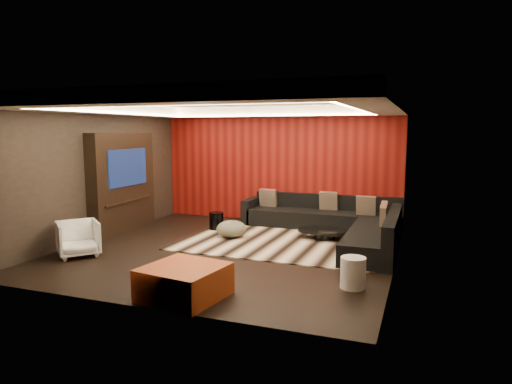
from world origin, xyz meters
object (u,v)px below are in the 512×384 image
at_px(drum_stool, 216,221).
at_px(orange_ottoman, 184,282).
at_px(coffee_table, 325,234).
at_px(sectional_sofa, 339,224).
at_px(white_side_table, 353,273).
at_px(armchair, 78,238).

relative_size(drum_stool, orange_ottoman, 0.39).
distance_m(coffee_table, orange_ottoman, 4.09).
height_order(drum_stool, sectional_sofa, sectional_sofa).
distance_m(white_side_table, sectional_sofa, 3.27).
bearing_deg(white_side_table, drum_stool, 141.17).
xyz_separation_m(coffee_table, armchair, (-3.91, -2.77, 0.21)).
xyz_separation_m(coffee_table, sectional_sofa, (0.23, 0.42, 0.15)).
xyz_separation_m(orange_ottoman, armchair, (-2.82, 1.17, 0.10)).
height_order(orange_ottoman, sectional_sofa, sectional_sofa).
relative_size(coffee_table, sectional_sofa, 0.31).
distance_m(armchair, sectional_sofa, 5.23).
xyz_separation_m(coffee_table, orange_ottoman, (-1.09, -3.94, 0.10)).
distance_m(coffee_table, armchair, 4.80).
relative_size(coffee_table, orange_ottoman, 1.16).
bearing_deg(coffee_table, white_side_table, -70.19).
relative_size(white_side_table, armchair, 0.64).
relative_size(orange_ottoman, sectional_sofa, 0.27).
distance_m(drum_stool, armchair, 3.16).
relative_size(drum_stool, sectional_sofa, 0.11).
relative_size(coffee_table, armchair, 1.62).
bearing_deg(armchair, drum_stool, 14.21).
distance_m(coffee_table, sectional_sofa, 0.50).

